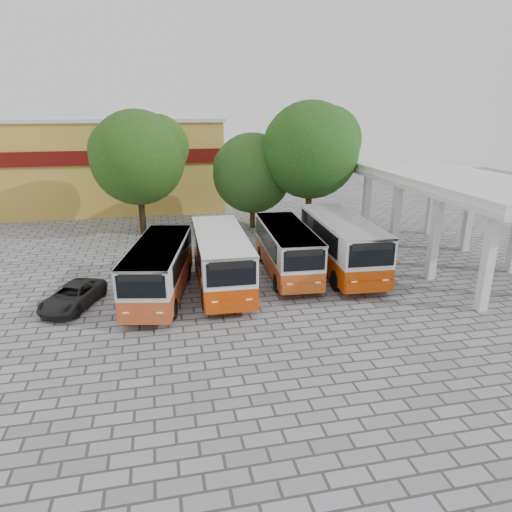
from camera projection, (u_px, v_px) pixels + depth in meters
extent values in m
plane|color=slate|center=(308.00, 303.00, 22.68)|extent=(90.00, 90.00, 0.00)
cube|color=silver|center=(488.00, 260.00, 21.15)|extent=(0.45, 0.45, 5.00)
cube|color=silver|center=(366.00, 205.00, 33.22)|extent=(0.45, 0.45, 5.00)
cube|color=silver|center=(432.00, 201.00, 34.28)|extent=(0.45, 0.45, 5.00)
cube|color=silver|center=(459.00, 180.00, 26.87)|extent=(6.60, 15.60, 0.40)
cube|color=silver|center=(459.00, 185.00, 26.98)|extent=(6.80, 15.80, 0.30)
cube|color=gold|center=(113.00, 165.00, 43.37)|extent=(20.00, 10.00, 8.00)
cube|color=#590C0A|center=(106.00, 158.00, 38.26)|extent=(20.00, 0.20, 1.20)
cube|color=silver|center=(108.00, 120.00, 42.08)|extent=(20.40, 10.40, 0.30)
cube|color=#B7461E|center=(160.00, 281.00, 23.16)|extent=(3.81, 8.03, 1.01)
cube|color=silver|center=(159.00, 258.00, 22.78)|extent=(3.81, 8.03, 1.42)
cube|color=silver|center=(158.00, 246.00, 22.57)|extent=(3.85, 8.04, 0.12)
cube|color=black|center=(134.00, 259.00, 22.54)|extent=(1.32, 6.25, 1.01)
cube|color=black|center=(182.00, 256.00, 23.01)|extent=(1.32, 6.25, 1.01)
cube|color=black|center=(160.00, 286.00, 19.17)|extent=(2.04, 0.46, 1.01)
cube|color=black|center=(159.00, 277.00, 19.04)|extent=(1.81, 0.42, 0.33)
cylinder|color=black|center=(138.00, 310.00, 20.74)|extent=(0.27, 0.96, 0.96)
cylinder|color=black|center=(184.00, 306.00, 21.16)|extent=(0.27, 0.96, 0.96)
cylinder|color=black|center=(141.00, 273.00, 25.40)|extent=(0.27, 0.96, 0.96)
cylinder|color=black|center=(179.00, 270.00, 25.82)|extent=(0.27, 0.96, 0.96)
cube|color=#BB3601|center=(221.00, 271.00, 24.39)|extent=(2.70, 8.33, 1.09)
cube|color=silver|center=(221.00, 248.00, 23.98)|extent=(2.70, 8.33, 1.52)
cube|color=silver|center=(221.00, 235.00, 23.77)|extent=(2.75, 8.33, 0.12)
cube|color=black|center=(197.00, 249.00, 23.73)|extent=(0.23, 6.82, 1.09)
cube|color=black|center=(244.00, 246.00, 24.23)|extent=(0.23, 6.82, 1.09)
cube|color=black|center=(234.00, 274.00, 20.12)|extent=(2.22, 0.11, 1.09)
cube|color=black|center=(234.00, 265.00, 19.99)|extent=(1.96, 0.11, 0.35)
cylinder|color=black|center=(206.00, 299.00, 21.80)|extent=(0.29, 1.03, 1.03)
cylinder|color=black|center=(252.00, 296.00, 22.25)|extent=(0.29, 1.03, 1.03)
cylinder|color=black|center=(196.00, 263.00, 26.79)|extent=(0.29, 1.03, 1.03)
cylinder|color=black|center=(234.00, 261.00, 27.24)|extent=(0.29, 1.03, 1.03)
cube|color=#AF4411|center=(286.00, 260.00, 26.33)|extent=(2.74, 7.87, 1.02)
cube|color=silver|center=(287.00, 239.00, 25.95)|extent=(2.74, 7.87, 1.43)
cube|color=silver|center=(287.00, 228.00, 25.75)|extent=(2.79, 7.88, 0.12)
cube|color=black|center=(267.00, 240.00, 25.71)|extent=(0.40, 6.40, 1.02)
cube|color=black|center=(307.00, 238.00, 26.18)|extent=(0.40, 6.40, 1.02)
cube|color=black|center=(309.00, 261.00, 22.32)|extent=(2.09, 0.16, 1.02)
cube|color=black|center=(309.00, 253.00, 22.20)|extent=(1.84, 0.16, 0.33)
cylinder|color=black|center=(280.00, 283.00, 23.90)|extent=(0.27, 0.97, 0.97)
cylinder|color=black|center=(318.00, 280.00, 24.32)|extent=(0.27, 0.97, 0.97)
cylinder|color=black|center=(259.00, 254.00, 28.59)|extent=(0.27, 0.97, 0.97)
cylinder|color=black|center=(291.00, 252.00, 29.01)|extent=(0.27, 0.97, 0.97)
cube|color=#AF3500|center=(340.00, 255.00, 26.79)|extent=(3.08, 8.87, 1.15)
cube|color=silver|center=(342.00, 232.00, 26.36)|extent=(3.08, 8.87, 1.61)
cube|color=silver|center=(342.00, 220.00, 26.13)|extent=(3.13, 8.87, 0.13)
cube|color=black|center=(320.00, 233.00, 26.09)|extent=(0.43, 7.20, 1.15)
cube|color=black|center=(363.00, 231.00, 26.62)|extent=(0.43, 7.20, 1.15)
cube|color=black|center=(376.00, 255.00, 22.28)|extent=(2.35, 0.17, 1.15)
cube|color=black|center=(377.00, 246.00, 22.13)|extent=(2.08, 0.17, 0.37)
cylinder|color=black|center=(339.00, 281.00, 24.05)|extent=(0.31, 1.09, 1.09)
cylinder|color=black|center=(381.00, 277.00, 24.52)|extent=(0.31, 1.09, 1.09)
cylinder|color=black|center=(306.00, 249.00, 29.33)|extent=(0.31, 1.09, 1.09)
cylinder|color=black|center=(340.00, 247.00, 29.80)|extent=(0.31, 1.09, 1.09)
cylinder|color=black|center=(142.00, 207.00, 34.16)|extent=(0.47, 0.47, 4.28)
sphere|color=#1D450C|center=(138.00, 158.00, 33.03)|extent=(6.83, 6.83, 6.83)
sphere|color=#1D450C|center=(156.00, 147.00, 33.37)|extent=(4.78, 4.78, 4.78)
sphere|color=#1D450C|center=(120.00, 151.00, 32.45)|extent=(4.44, 4.44, 4.44)
cylinder|color=#3B2612|center=(252.00, 207.00, 36.36)|extent=(0.40, 0.40, 3.39)
sphere|color=#204712|center=(252.00, 173.00, 35.53)|extent=(6.19, 6.19, 6.19)
sphere|color=#204712|center=(267.00, 164.00, 35.86)|extent=(4.34, 4.34, 4.34)
sphere|color=#204712|center=(239.00, 168.00, 34.98)|extent=(4.03, 4.03, 4.03)
cylinder|color=#483319|center=(309.00, 203.00, 34.66)|extent=(0.48, 0.48, 4.59)
sphere|color=#17450D|center=(310.00, 150.00, 33.43)|extent=(7.10, 7.10, 7.10)
sphere|color=#17450D|center=(328.00, 140.00, 33.77)|extent=(4.97, 4.97, 4.97)
sphere|color=#17450D|center=(295.00, 143.00, 32.83)|extent=(4.61, 4.61, 4.61)
imported|color=#242424|center=(73.00, 296.00, 22.09)|extent=(3.18, 4.41, 1.12)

